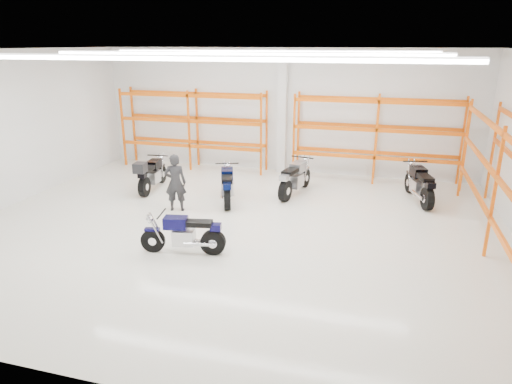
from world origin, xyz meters
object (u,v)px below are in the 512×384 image
(motorcycle_back_b, at_px, (227,186))
(standing_man, at_px, (175,183))
(motorcycle_back_d, at_px, (420,185))
(motorcycle_main, at_px, (187,235))
(motorcycle_back_a, at_px, (151,175))
(structural_column, at_px, (282,112))
(motorcycle_back_c, at_px, (294,179))

(motorcycle_back_b, bearing_deg, standing_man, -137.60)
(motorcycle_back_b, bearing_deg, motorcycle_back_d, 16.01)
(standing_man, bearing_deg, motorcycle_back_b, -153.12)
(motorcycle_main, distance_m, motorcycle_back_a, 5.04)
(standing_man, bearing_deg, structural_column, -127.37)
(motorcycle_main, distance_m, motorcycle_back_c, 5.13)
(motorcycle_main, relative_size, motorcycle_back_b, 0.93)
(motorcycle_back_b, distance_m, motorcycle_back_c, 2.21)
(motorcycle_back_a, bearing_deg, motorcycle_back_b, -7.36)
(motorcycle_back_d, relative_size, standing_man, 1.35)
(motorcycle_main, bearing_deg, motorcycle_back_c, 72.51)
(motorcycle_back_b, bearing_deg, motorcycle_back_c, 34.30)
(standing_man, bearing_deg, motorcycle_back_a, -57.76)
(motorcycle_main, xyz_separation_m, motorcycle_back_b, (-0.28, 3.65, 0.05))
(motorcycle_back_a, distance_m, motorcycle_back_d, 8.50)
(motorcycle_back_d, bearing_deg, motorcycle_back_a, -171.48)
(motorcycle_back_c, bearing_deg, motorcycle_back_b, -145.70)
(motorcycle_back_a, height_order, standing_man, standing_man)
(motorcycle_back_a, bearing_deg, motorcycle_main, -52.64)
(motorcycle_back_a, distance_m, motorcycle_back_b, 2.80)
(motorcycle_back_b, xyz_separation_m, standing_man, (-1.19, -1.08, 0.33))
(motorcycle_back_a, relative_size, motorcycle_back_c, 0.99)
(motorcycle_back_d, bearing_deg, motorcycle_back_b, -163.99)
(motorcycle_back_b, height_order, motorcycle_back_c, motorcycle_back_c)
(structural_column, bearing_deg, standing_man, -111.85)
(motorcycle_back_a, relative_size, standing_man, 1.33)
(motorcycle_back_c, relative_size, structural_column, 0.50)
(motorcycle_main, height_order, motorcycle_back_c, motorcycle_back_c)
(motorcycle_back_d, xyz_separation_m, standing_man, (-6.82, -2.70, 0.31))
(standing_man, relative_size, structural_column, 0.37)
(motorcycle_back_d, bearing_deg, structural_column, 154.83)
(motorcycle_back_c, distance_m, motorcycle_back_d, 3.83)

